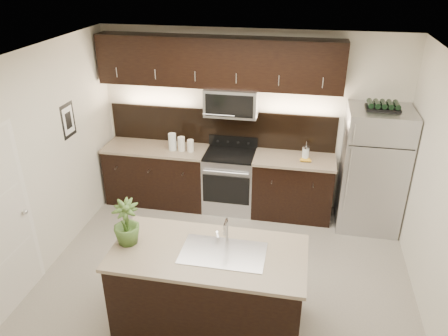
% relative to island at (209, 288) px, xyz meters
% --- Properties ---
extents(ground, '(4.50, 4.50, 0.00)m').
position_rel_island_xyz_m(ground, '(0.03, 0.71, -0.47)').
color(ground, gray).
rests_on(ground, ground).
extents(room_walls, '(4.52, 4.02, 2.71)m').
position_rel_island_xyz_m(room_walls, '(-0.08, 0.68, 1.22)').
color(room_walls, beige).
rests_on(room_walls, ground).
extents(counter_run, '(3.51, 0.65, 0.94)m').
position_rel_island_xyz_m(counter_run, '(-0.43, 2.40, -0.00)').
color(counter_run, black).
rests_on(counter_run, ground).
extents(upper_fixtures, '(3.49, 0.40, 1.66)m').
position_rel_island_xyz_m(upper_fixtures, '(-0.40, 2.55, 1.67)').
color(upper_fixtures, black).
rests_on(upper_fixtures, counter_run).
extents(island, '(1.96, 0.96, 0.94)m').
position_rel_island_xyz_m(island, '(0.00, 0.00, 0.00)').
color(island, black).
rests_on(island, ground).
extents(sink_faucet, '(0.84, 0.50, 0.28)m').
position_rel_island_xyz_m(sink_faucet, '(0.15, 0.01, 0.48)').
color(sink_faucet, silver).
rests_on(sink_faucet, island).
extents(refrigerator, '(0.86, 0.77, 1.77)m').
position_rel_island_xyz_m(refrigerator, '(1.83, 2.34, 0.42)').
color(refrigerator, '#B2B2B7').
rests_on(refrigerator, ground).
extents(wine_rack, '(0.44, 0.27, 0.10)m').
position_rel_island_xyz_m(wine_rack, '(1.83, 2.34, 1.35)').
color(wine_rack, black).
rests_on(wine_rack, refrigerator).
extents(plant, '(0.30, 0.30, 0.48)m').
position_rel_island_xyz_m(plant, '(-0.84, -0.01, 0.71)').
color(plant, '#3A5723').
rests_on(plant, island).
extents(canisters, '(0.39, 0.12, 0.26)m').
position_rel_island_xyz_m(canisters, '(-0.99, 2.35, 0.58)').
color(canisters, silver).
rests_on(canisters, counter_run).
extents(french_press, '(0.10, 0.10, 0.29)m').
position_rel_island_xyz_m(french_press, '(0.89, 2.35, 0.58)').
color(french_press, silver).
rests_on(french_press, counter_run).
extents(bananas, '(0.17, 0.14, 0.05)m').
position_rel_island_xyz_m(bananas, '(0.85, 2.32, 0.49)').
color(bananas, gold).
rests_on(bananas, counter_run).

